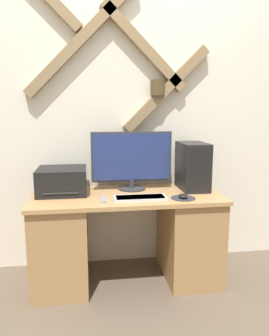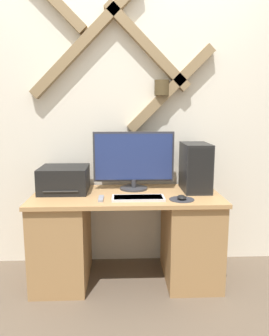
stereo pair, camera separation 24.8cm
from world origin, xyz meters
TOP-DOWN VIEW (x-y plane):
  - ground_plane at (0.00, 0.00)m, footprint 12.00×12.00m
  - wall_back at (-0.00, 0.70)m, footprint 6.40×0.17m
  - desk at (0.00, 0.32)m, footprint 1.43×0.65m
  - monitor at (0.06, 0.48)m, footprint 0.65×0.22m
  - keyboard at (0.08, 0.17)m, footprint 0.38×0.16m
  - mousepad at (0.40, 0.15)m, footprint 0.18×0.18m
  - mouse at (0.39, 0.14)m, footprint 0.06×0.09m
  - computer_tower at (0.55, 0.41)m, footprint 0.20×0.35m
  - printer at (-0.49, 0.43)m, footprint 0.37×0.36m
  - remote_control at (-0.19, 0.17)m, footprint 0.04×0.15m

SIDE VIEW (x-z plane):
  - ground_plane at x=0.00m, z-range 0.00..0.00m
  - desk at x=0.00m, z-range 0.01..0.71m
  - mousepad at x=0.40m, z-range 0.70..0.70m
  - remote_control at x=-0.19m, z-range 0.70..0.72m
  - keyboard at x=0.08m, z-range 0.70..0.72m
  - mouse at x=0.39m, z-range 0.70..0.74m
  - printer at x=-0.49m, z-range 0.70..0.90m
  - computer_tower at x=0.55m, z-range 0.70..1.08m
  - monitor at x=0.06m, z-range 0.71..1.18m
  - wall_back at x=0.00m, z-range 0.01..2.71m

